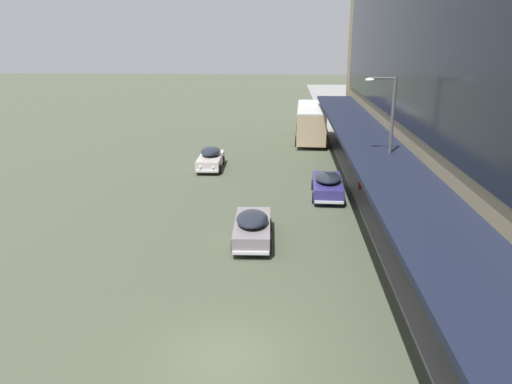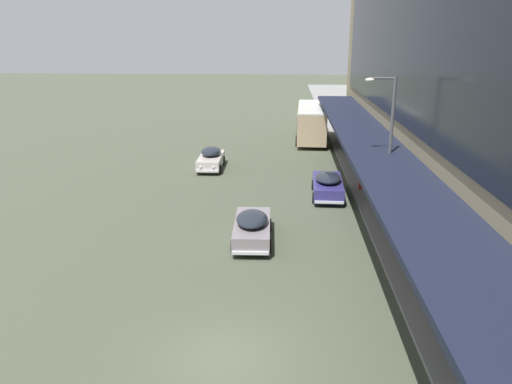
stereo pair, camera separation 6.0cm
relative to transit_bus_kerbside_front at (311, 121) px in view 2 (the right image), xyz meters
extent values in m
plane|color=#494F3D|center=(-4.16, -34.30, -1.84)|extent=(240.00, 240.00, 0.00)
cube|color=#191E31|center=(2.24, -34.30, 2.00)|extent=(3.20, 72.00, 0.24)
cube|color=tan|center=(0.00, 0.00, -0.12)|extent=(2.90, 10.22, 2.73)
cube|color=black|center=(0.00, 0.00, 0.21)|extent=(2.91, 9.42, 1.20)
cube|color=silver|center=(0.00, 0.00, 1.29)|extent=(2.80, 10.22, 0.12)
cube|color=black|center=(0.18, 5.10, 0.99)|extent=(1.27, 0.10, 0.36)
cylinder|color=black|center=(-1.15, 3.49, -1.34)|extent=(0.29, 1.01, 1.00)
cylinder|color=black|center=(1.39, 3.40, -1.34)|extent=(0.29, 1.01, 1.00)
cylinder|color=black|center=(-1.38, -3.10, -1.34)|extent=(0.29, 1.01, 1.00)
cylinder|color=black|center=(1.16, -3.19, -1.34)|extent=(0.29, 1.01, 1.00)
cube|color=beige|center=(-7.95, -11.41, -1.24)|extent=(1.72, 4.26, 0.76)
ellipsoid|color=#1E232D|center=(-7.95, -11.20, -0.57)|extent=(1.49, 2.35, 0.63)
cube|color=silver|center=(-7.91, -13.57, -1.47)|extent=(1.57, 0.15, 0.14)
cube|color=silver|center=(-7.99, -9.24, -1.47)|extent=(1.57, 0.15, 0.14)
sphere|color=silver|center=(-7.46, -13.54, -1.19)|extent=(0.18, 0.18, 0.18)
sphere|color=silver|center=(-8.37, -13.55, -1.19)|extent=(0.18, 0.18, 0.18)
cylinder|color=black|center=(-7.10, -12.71, -1.52)|extent=(0.15, 0.64, 0.64)
cylinder|color=black|center=(-8.75, -12.73, -1.52)|extent=(0.15, 0.64, 0.64)
cylinder|color=black|center=(-7.15, -10.08, -1.52)|extent=(0.15, 0.64, 0.64)
cylinder|color=black|center=(-8.80, -10.11, -1.52)|extent=(0.15, 0.64, 0.64)
cube|color=gray|center=(-3.95, -25.05, -1.23)|extent=(1.82, 4.38, 0.77)
ellipsoid|color=#1E232D|center=(-3.94, -25.26, -0.61)|extent=(1.56, 2.42, 0.52)
cube|color=silver|center=(-4.01, -22.83, -1.47)|extent=(1.61, 0.17, 0.14)
cube|color=silver|center=(-3.88, -27.26, -1.47)|extent=(1.61, 0.17, 0.14)
sphere|color=silver|center=(-4.47, -22.87, -1.18)|extent=(0.18, 0.18, 0.18)
sphere|color=silver|center=(-3.54, -22.85, -1.18)|extent=(0.18, 0.18, 0.18)
cylinder|color=black|center=(-4.83, -23.73, -1.52)|extent=(0.16, 0.64, 0.64)
cylinder|color=black|center=(-3.14, -23.68, -1.52)|extent=(0.16, 0.64, 0.64)
cylinder|color=black|center=(-4.75, -26.41, -1.52)|extent=(0.16, 0.64, 0.64)
cylinder|color=black|center=(-3.06, -26.37, -1.52)|extent=(0.16, 0.64, 0.64)
cube|color=navy|center=(0.21, -17.74, -1.21)|extent=(1.90, 4.51, 0.81)
ellipsoid|color=#1E232D|center=(0.21, -17.97, -0.57)|extent=(1.62, 2.50, 0.52)
cube|color=silver|center=(0.29, -15.47, -1.47)|extent=(1.66, 0.18, 0.14)
cube|color=silver|center=(0.14, -20.02, -1.47)|extent=(1.66, 0.18, 0.14)
sphere|color=silver|center=(-0.19, -15.48, -1.16)|extent=(0.18, 0.18, 0.18)
sphere|color=silver|center=(0.77, -15.51, -1.16)|extent=(0.18, 0.18, 0.18)
cylinder|color=black|center=(-0.61, -16.33, -1.52)|extent=(0.16, 0.64, 0.64)
cylinder|color=black|center=(1.13, -16.39, -1.52)|extent=(0.16, 0.64, 0.64)
cylinder|color=black|center=(-0.71, -19.09, -1.52)|extent=(0.16, 0.64, 0.64)
cylinder|color=black|center=(1.04, -19.15, -1.52)|extent=(0.16, 0.64, 0.64)
cylinder|color=#24283B|center=(2.88, -34.25, -1.26)|extent=(0.16, 0.16, 0.85)
cylinder|color=#24283B|center=(2.74, -34.33, -1.26)|extent=(0.16, 0.16, 0.85)
cube|color=#24283B|center=(2.81, -34.29, -0.49)|extent=(0.47, 0.40, 0.70)
cylinder|color=#24283B|center=(3.03, -34.16, -0.45)|extent=(0.10, 0.10, 0.63)
cylinder|color=#24283B|center=(2.58, -34.42, -0.45)|extent=(0.10, 0.10, 0.63)
sphere|color=tan|center=(2.81, -34.29, -0.03)|extent=(0.22, 0.22, 0.22)
cylinder|color=black|center=(2.81, -34.29, 0.05)|extent=(0.33, 0.33, 0.02)
cylinder|color=black|center=(2.81, -34.29, 0.11)|extent=(0.21, 0.21, 0.12)
cylinder|color=#4C4C51|center=(2.70, -22.99, 2.07)|extent=(0.16, 0.16, 7.52)
cylinder|color=#4C4C51|center=(2.10, -22.99, 5.74)|extent=(1.20, 0.10, 0.10)
ellipsoid|color=silver|center=(1.50, -22.99, 5.66)|extent=(0.44, 0.28, 0.20)
cylinder|color=red|center=(2.37, -16.57, -1.41)|extent=(0.20, 0.20, 0.55)
sphere|color=red|center=(2.37, -16.57, -1.08)|extent=(0.18, 0.18, 0.18)
cylinder|color=red|center=(2.37, -16.42, -1.38)|extent=(0.08, 0.10, 0.08)
cylinder|color=red|center=(2.37, -16.72, -1.38)|extent=(0.08, 0.10, 0.08)
camera|label=1|loc=(-2.50, -47.30, 7.62)|focal=35.00mm
camera|label=2|loc=(-2.44, -47.30, 7.62)|focal=35.00mm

